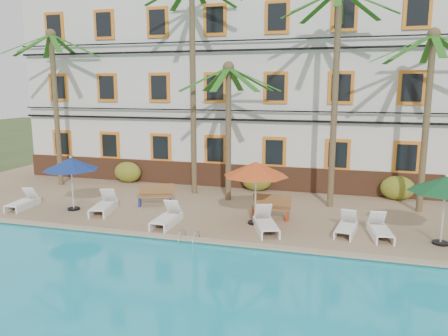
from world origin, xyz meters
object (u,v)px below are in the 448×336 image
(palm_c, at_px, (228,110))
(lounger_d, at_px, (266,223))
(umbrella_blue, at_px, (71,164))
(pool_ladder, at_px, (189,241))
(lounger_a, at_px, (23,202))
(umbrella_green, at_px, (446,185))
(palm_e, at_px, (429,95))
(bench_left, at_px, (155,195))
(lounger_c, at_px, (167,218))
(palm_d, at_px, (336,69))
(lounger_e, at_px, (346,227))
(umbrella_red, at_px, (256,169))
(palm_b, at_px, (193,59))
(palm_a, at_px, (54,86))
(bench_right, at_px, (271,207))
(lounger_f, at_px, (380,229))
(lounger_b, at_px, (104,205))

(palm_c, xyz_separation_m, lounger_d, (2.43, -3.85, -3.77))
(umbrella_blue, distance_m, pool_ladder, 6.62)
(lounger_a, bearing_deg, umbrella_green, 0.40)
(palm_c, height_order, umbrella_blue, palm_c)
(palm_e, distance_m, umbrella_blue, 14.55)
(bench_left, bearing_deg, umbrella_blue, -152.30)
(pool_ladder, bearing_deg, lounger_c, 134.91)
(palm_d, xyz_separation_m, lounger_e, (0.69, -3.43, -5.50))
(lounger_a, bearing_deg, umbrella_red, 3.35)
(palm_b, bearing_deg, palm_c, -21.69)
(lounger_a, distance_m, lounger_c, 6.76)
(palm_c, xyz_separation_m, bench_left, (-2.79, -1.78, -3.59))
(lounger_d, xyz_separation_m, pool_ladder, (-2.26, -1.70, -0.28))
(bench_left, bearing_deg, palm_a, 159.85)
(bench_right, relative_size, pool_ladder, 2.02)
(umbrella_red, distance_m, pool_ladder, 3.63)
(palm_b, xyz_separation_m, umbrella_blue, (-3.87, -4.10, -4.34))
(lounger_c, relative_size, lounger_e, 1.05)
(palm_a, distance_m, lounger_a, 6.57)
(lounger_f, relative_size, bench_right, 1.17)
(bench_left, bearing_deg, palm_b, 70.69)
(lounger_c, bearing_deg, lounger_f, 5.89)
(palm_e, distance_m, lounger_b, 13.64)
(lounger_a, bearing_deg, lounger_d, -0.85)
(umbrella_green, bearing_deg, umbrella_red, 175.75)
(palm_b, distance_m, palm_e, 10.07)
(umbrella_blue, xyz_separation_m, lounger_d, (8.20, -0.51, -1.64))
(umbrella_green, distance_m, lounger_b, 12.63)
(palm_e, relative_size, umbrella_red, 2.99)
(palm_d, distance_m, umbrella_red, 5.52)
(palm_a, xyz_separation_m, lounger_d, (11.67, -4.44, -4.78))
(umbrella_blue, xyz_separation_m, lounger_f, (12.06, -0.04, -1.67))
(palm_e, height_order, lounger_b, palm_e)
(palm_c, bearing_deg, umbrella_green, -23.74)
(palm_c, distance_m, umbrella_green, 9.15)
(palm_c, height_order, pool_ladder, palm_c)
(umbrella_blue, distance_m, umbrella_green, 13.93)
(palm_b, bearing_deg, umbrella_blue, -133.35)
(lounger_c, bearing_deg, lounger_e, 7.16)
(palm_c, distance_m, palm_d, 4.80)
(palm_d, distance_m, bench_right, 6.18)
(lounger_c, bearing_deg, bench_left, 123.41)
(umbrella_blue, height_order, pool_ladder, umbrella_blue)
(lounger_f, xyz_separation_m, pool_ladder, (-6.12, -2.17, -0.26))
(lounger_b, xyz_separation_m, pool_ladder, (4.52, -2.25, -0.29))
(umbrella_red, height_order, lounger_f, umbrella_red)
(umbrella_green, relative_size, lounger_d, 1.18)
(lounger_c, bearing_deg, palm_a, 149.38)
(lounger_d, bearing_deg, lounger_a, 179.15)
(lounger_e, bearing_deg, umbrella_blue, 179.96)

